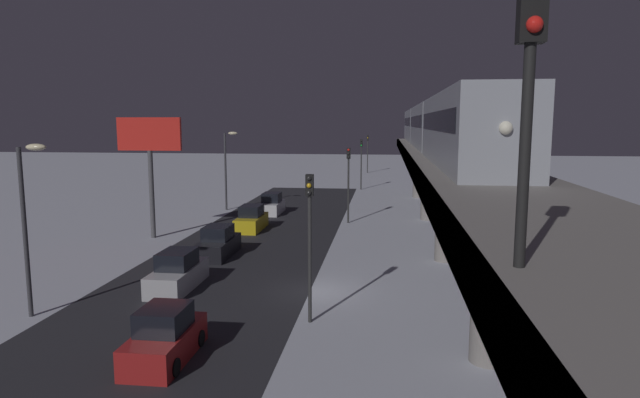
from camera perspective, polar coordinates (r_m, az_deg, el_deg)
ground_plane at (r=28.10m, az=-0.62°, el=-9.68°), size 240.00×240.00×0.00m
avenue_asphalt at (r=29.37m, az=-11.90°, el=-9.06°), size 11.00×87.43×0.01m
elevated_railway at (r=26.96m, az=14.76°, el=1.47°), size 5.00×87.43×6.50m
subway_train at (r=45.97m, az=11.75°, el=7.52°), size 2.94×55.47×3.40m
rail_signal at (r=8.09m, az=21.04°, el=12.33°), size 0.36×0.41×4.00m
sedan_red at (r=21.12m, az=-15.91°, el=-13.85°), size 1.91×4.09×1.97m
sedan_silver at (r=29.46m, az=-14.66°, el=-7.49°), size 1.80×4.71×1.97m
sedan_yellow at (r=44.04m, az=-7.19°, el=-2.17°), size 1.80×4.59×1.97m
sedan_black at (r=35.80m, az=-10.59°, el=-4.62°), size 1.80×4.62×1.97m
sedan_white at (r=51.65m, az=-5.06°, el=-0.64°), size 1.80×4.36×1.97m
traffic_light_near at (r=22.95m, az=-1.09°, el=-2.89°), size 0.32×0.44×6.40m
traffic_light_mid at (r=46.24m, az=2.99°, el=2.61°), size 0.32×0.44×6.40m
traffic_light_far at (r=69.76m, az=4.33°, el=4.42°), size 0.32×0.44×6.40m
traffic_light_distant at (r=93.32m, az=5.00°, el=5.32°), size 0.32×0.44×6.40m
commercial_billboard at (r=41.87m, az=-17.37°, el=5.31°), size 4.80×0.36×8.90m
street_lamp_near at (r=26.69m, az=-28.20°, el=-0.97°), size 1.35×0.44×7.65m
street_lamp_far at (r=53.90m, az=-9.63°, el=3.94°), size 1.35×0.44×7.65m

